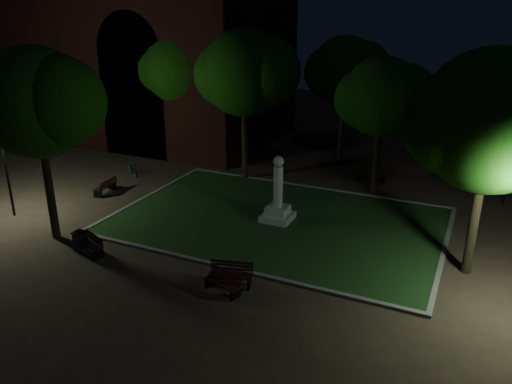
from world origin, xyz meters
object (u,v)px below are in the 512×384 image
bench_near_right (231,275)px  trash_bin (80,241)px  bench_near_left (224,283)px  bench_far_side (371,175)px  monument (278,203)px  bench_west_near (91,245)px  bench_left_side (106,187)px  bicycle (133,169)px

bench_near_right → trash_bin: bench_near_right is taller
bench_near_left → bench_far_side: size_ratio=0.92×
monument → bench_near_right: bearing=-83.8°
bench_west_near → bench_near_right: bearing=25.3°
bench_far_side → trash_bin: 16.60m
bench_left_side → bench_near_right: bearing=56.1°
monument → trash_bin: 8.99m
bench_west_near → bench_left_side: bench_left_side is taller
bench_left_side → trash_bin: bench_left_side is taller
bench_west_near → bench_far_side: 16.30m
bench_west_near → bicycle: 10.22m
bench_near_right → bench_west_near: size_ratio=1.08×
bench_west_near → bicycle: size_ratio=1.01×
bench_left_side → bench_near_left: bearing=53.8°
bench_near_right → bicycle: size_ratio=1.09×
bench_near_right → bench_far_side: size_ratio=1.01×
bench_left_side → bench_far_side: bench_far_side is taller
bench_west_near → bicycle: (-4.89, 8.98, 0.03)m
monument → bicycle: monument is taller
monument → bench_near_right: size_ratio=1.87×
bench_near_right → bicycle: bearing=127.5°
monument → bench_far_side: bearing=70.0°
monument → bench_west_near: monument is taller
trash_bin → monument: bearing=44.5°
bench_left_side → trash_bin: (3.59, -5.74, 0.03)m
bicycle → bench_near_left: bearing=-93.2°
monument → bench_west_near: (-5.78, -6.33, -0.57)m
bench_left_side → trash_bin: size_ratio=1.88×
bench_far_side → bicycle: bench_far_side is taller
bicycle → trash_bin: bearing=-118.4°
trash_bin → bicycle: trash_bin is taller
bench_left_side → monument: bearing=86.6°
bench_near_left → bench_far_side: bearing=96.9°
bench_west_near → trash_bin: 0.63m
bench_far_side → bicycle: 14.29m
bench_near_right → bench_far_side: same height
bench_left_side → bicycle: (-0.67, 3.19, 0.01)m
monument → bicycle: size_ratio=2.03×
bench_left_side → bench_far_side: bearing=115.9°
bench_near_left → bench_near_right: (0.01, 0.54, 0.04)m
bench_far_side → bench_west_near: bearing=67.5°
bench_near_right → bench_west_near: bench_near_right is taller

